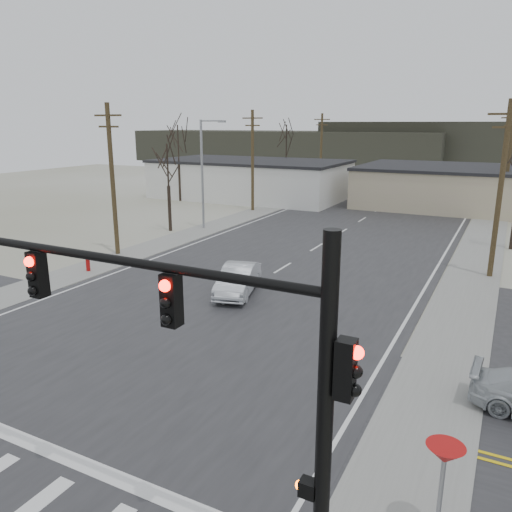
{
  "coord_description": "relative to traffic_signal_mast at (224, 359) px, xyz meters",
  "views": [
    {
      "loc": [
        12.08,
        -13.11,
        8.71
      ],
      "look_at": [
        1.61,
        7.27,
        2.6
      ],
      "focal_mm": 35.0,
      "sensor_mm": 36.0,
      "label": 1
    }
  ],
  "objects": [
    {
      "name": "upole_left_c",
      "position": [
        -19.39,
        38.2,
        0.55
      ],
      "size": [
        2.2,
        0.3,
        10.0
      ],
      "color": "#4D3D23",
      "rests_on": "ground"
    },
    {
      "name": "fire_hydrant",
      "position": [
        -18.09,
        14.2,
        -4.22
      ],
      "size": [
        0.24,
        0.24,
        0.87
      ],
      "color": "#A50C0C",
      "rests_on": "ground"
    },
    {
      "name": "building_left_far",
      "position": [
        -23.89,
        46.2,
        -2.42
      ],
      "size": [
        22.3,
        12.3,
        4.5
      ],
      "color": "silver",
      "rests_on": "ground"
    },
    {
      "name": "tree_left_far",
      "position": [
        -21.89,
        52.2,
        1.61
      ],
      "size": [
        3.96,
        3.96,
        8.82
      ],
      "color": "#2D241B",
      "rests_on": "ground"
    },
    {
      "name": "cross_road",
      "position": [
        -7.89,
        6.2,
        -4.65
      ],
      "size": [
        90.0,
        10.0,
        0.04
      ],
      "primitive_type": "cube",
      "color": "#28272A",
      "rests_on": "ground"
    },
    {
      "name": "upole_right_a",
      "position": [
        3.61,
        24.2,
        0.55
      ],
      "size": [
        2.2,
        0.3,
        10.0
      ],
      "color": "#4D3D23",
      "rests_on": "ground"
    },
    {
      "name": "main_road",
      "position": [
        -7.89,
        21.2,
        -4.65
      ],
      "size": [
        18.0,
        110.0,
        0.05
      ],
      "primitive_type": "cube",
      "color": "#28272A",
      "rests_on": "ground"
    },
    {
      "name": "tree_left_mid",
      "position": [
        -29.89,
        40.2,
        1.61
      ],
      "size": [
        3.96,
        3.96,
        8.82
      ],
      "color": "#2D241B",
      "rests_on": "ground"
    },
    {
      "name": "sidewalk_left",
      "position": [
        -18.49,
        26.2,
        -4.64
      ],
      "size": [
        3.0,
        90.0,
        0.06
      ],
      "primitive_type": "cube",
      "color": "gray",
      "rests_on": "ground"
    },
    {
      "name": "upole_right_b",
      "position": [
        3.61,
        46.2,
        0.55
      ],
      "size": [
        2.2,
        0.3,
        10.0
      ],
      "color": "#4D3D23",
      "rests_on": "ground"
    },
    {
      "name": "tree_left_near",
      "position": [
        -20.89,
        26.2,
        0.55
      ],
      "size": [
        3.3,
        3.3,
        7.35
      ],
      "color": "#2D241B",
      "rests_on": "ground"
    },
    {
      "name": "car_far_b",
      "position": [
        -13.59,
        62.18,
        -3.99
      ],
      "size": [
        1.7,
        3.84,
        1.28
      ],
      "primitive_type": "imported",
      "rotation": [
        0.0,
        0.0,
        -0.05
      ],
      "color": "black",
      "rests_on": "main_road"
    },
    {
      "name": "yield_sign",
      "position": [
        3.61,
        2.7,
        -2.61
      ],
      "size": [
        0.8,
        0.8,
        2.35
      ],
      "color": "gray",
      "rests_on": "ground"
    },
    {
      "name": "building_right_far",
      "position": [
        2.11,
        50.2,
        -2.52
      ],
      "size": [
        26.3,
        14.3,
        4.3
      ],
      "color": "tan",
      "rests_on": "ground"
    },
    {
      "name": "ground",
      "position": [
        -7.89,
        6.2,
        -4.67
      ],
      "size": [
        140.0,
        140.0,
        0.0
      ],
      "primitive_type": "plane",
      "color": "beige",
      "rests_on": "ground"
    },
    {
      "name": "car_far_a",
      "position": [
        -4.47,
        52.3,
        -3.92
      ],
      "size": [
        2.38,
        5.02,
        1.41
      ],
      "primitive_type": "imported",
      "rotation": [
        0.0,
        0.0,
        3.06
      ],
      "color": "black",
      "rests_on": "main_road"
    },
    {
      "name": "sidewalk_right",
      "position": [
        2.71,
        26.2,
        -4.64
      ],
      "size": [
        3.0,
        90.0,
        0.06
      ],
      "primitive_type": "cube",
      "color": "gray",
      "rests_on": "ground"
    },
    {
      "name": "sedan_crossing",
      "position": [
        -8.02,
        14.78,
        -3.87
      ],
      "size": [
        2.76,
        4.84,
        1.51
      ],
      "primitive_type": "imported",
      "rotation": [
        0.0,
        0.0,
        0.27
      ],
      "color": "#B1B5BD",
      "rests_on": "main_road"
    },
    {
      "name": "upole_left_b",
      "position": [
        -19.39,
        18.2,
        0.55
      ],
      "size": [
        2.2,
        0.3,
        10.0
      ],
      "color": "#4D3D23",
      "rests_on": "ground"
    },
    {
      "name": "hill_left",
      "position": [
        -42.89,
        98.2,
        -1.17
      ],
      "size": [
        70.0,
        18.0,
        7.0
      ],
      "primitive_type": "cube",
      "color": "#333026",
      "rests_on": "ground"
    },
    {
      "name": "streetlight_main",
      "position": [
        -18.69,
        28.2,
        0.41
      ],
      "size": [
        2.4,
        0.25,
        9.0
      ],
      "color": "gray",
      "rests_on": "ground"
    },
    {
      "name": "upole_left_d",
      "position": [
        -19.39,
        58.2,
        0.55
      ],
      "size": [
        2.2,
        0.3,
        10.0
      ],
      "color": "#4D3D23",
      "rests_on": "ground"
    },
    {
      "name": "traffic_signal_mast",
      "position": [
        0.0,
        0.0,
        0.0
      ],
      "size": [
        8.95,
        0.43,
        7.2
      ],
      "color": "black",
      "rests_on": "ground"
    }
  ]
}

